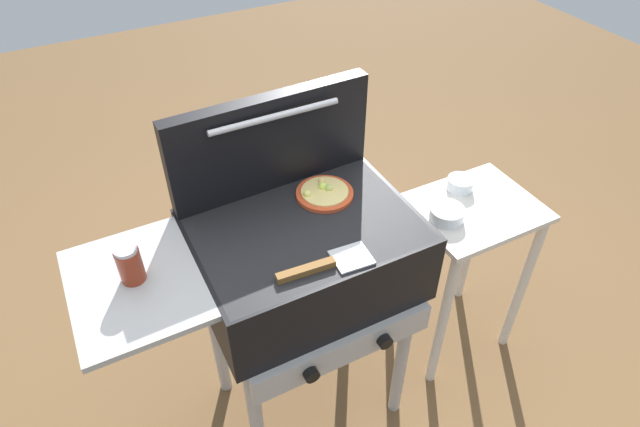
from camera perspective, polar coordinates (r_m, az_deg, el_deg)
ground_plane at (r=2.24m, az=-1.20°, el=-18.57°), size 8.00×8.00×0.00m
grill at (r=1.63m, az=-1.93°, el=-5.14°), size 0.96×0.53×0.90m
grill_lid_open at (r=1.60m, az=-5.16°, el=7.47°), size 0.63×0.09×0.30m
pizza_cheese at (r=1.63m, az=0.44°, el=2.22°), size 0.17×0.17×0.03m
sauce_jar at (r=1.43m, az=-19.33°, el=-5.01°), size 0.06×0.06×0.11m
spatula at (r=1.41m, az=0.54°, el=-5.40°), size 0.26×0.10×0.02m
prep_table at (r=2.10m, az=15.00°, el=-3.44°), size 0.44×0.36×0.71m
topping_bowl_near at (r=1.87m, az=13.15°, el=-0.08°), size 0.12×0.12×0.04m
topping_bowl_far at (r=2.02m, az=14.47°, el=2.99°), size 0.09×0.09×0.04m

